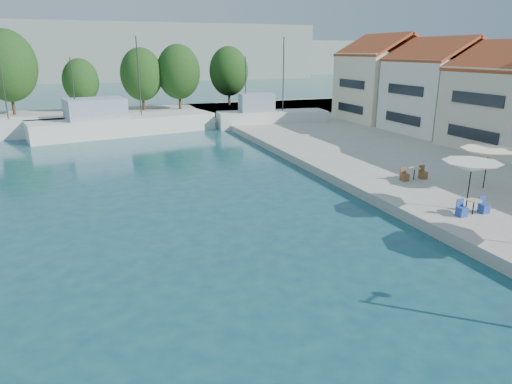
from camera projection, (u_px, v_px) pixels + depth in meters
name	position (u px, v px, depth m)	size (l,w,h in m)	color
quay_far	(92.00, 117.00, 57.63)	(90.00, 16.00, 0.60)	#A9A698
hill_west	(1.00, 52.00, 131.35)	(180.00, 40.00, 16.00)	gray
hill_east	(217.00, 57.00, 173.08)	(140.00, 40.00, 12.00)	gray
building_05	(440.00, 84.00, 44.38)	(8.40, 8.80, 9.70)	white
building_06	(385.00, 77.00, 52.37)	(9.00, 8.80, 10.20)	#F5E8C4
trawler_03	(120.00, 124.00, 47.49)	(19.31, 8.38, 10.20)	silver
trawler_04	(270.00, 118.00, 51.97)	(12.68, 4.55, 10.20)	silver
tree_04	(7.00, 66.00, 56.04)	(7.01, 7.01, 10.38)	#3F2B19
tree_05	(81.00, 81.00, 60.24)	(4.63, 4.63, 6.85)	#3F2B19
tree_06	(141.00, 74.00, 60.83)	(5.56, 5.56, 8.23)	#3F2B19
tree_07	(178.00, 72.00, 62.05)	(5.86, 5.86, 8.67)	#3F2B19
tree_08	(229.00, 71.00, 67.06)	(5.70, 5.70, 8.43)	#3F2B19
umbrella_white	(472.00, 167.00, 22.57)	(2.86, 2.86, 2.50)	black
umbrella_cream	(488.00, 153.00, 26.27)	(3.09, 3.09, 2.33)	black
cafe_table_02	(473.00, 209.00, 22.43)	(1.82, 0.70, 0.76)	black
cafe_table_03	(414.00, 175.00, 28.52)	(1.82, 0.70, 0.76)	black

